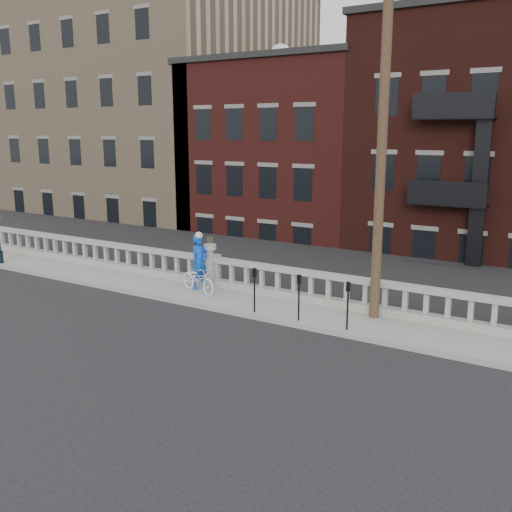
{
  "coord_description": "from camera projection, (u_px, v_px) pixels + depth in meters",
  "views": [
    {
      "loc": [
        11.68,
        -11.83,
        5.52
      ],
      "look_at": [
        2.36,
        3.2,
        1.62
      ],
      "focal_mm": 40.0,
      "sensor_mm": 36.0,
      "label": 1
    }
  ],
  "objects": [
    {
      "name": "parking_meter_d",
      "position": [
        348.0,
        300.0,
        15.52
      ],
      "size": [
        0.1,
        0.09,
        1.36
      ],
      "color": "black",
      "rests_on": "sidewalk"
    },
    {
      "name": "cyclist",
      "position": [
        199.0,
        262.0,
        19.65
      ],
      "size": [
        0.57,
        0.76,
        1.88
      ],
      "primitive_type": "imported",
      "rotation": [
        0.0,
        0.0,
        1.39
      ],
      "color": "blue",
      "rests_on": "sidewalk"
    },
    {
      "name": "ground",
      "position": [
        133.0,
        319.0,
        17.02
      ],
      "size": [
        120.0,
        120.0,
        0.0
      ],
      "primitive_type": "plane",
      "color": "black",
      "rests_on": "ground"
    },
    {
      "name": "parking_meter_c",
      "position": [
        299.0,
        292.0,
        16.29
      ],
      "size": [
        0.1,
        0.09,
        1.36
      ],
      "color": "black",
      "rests_on": "sidewalk"
    },
    {
      "name": "utility_pole",
      "position": [
        382.0,
        141.0,
        15.68
      ],
      "size": [
        1.6,
        0.28,
        10.0
      ],
      "color": "#422D1E",
      "rests_on": "sidewalk"
    },
    {
      "name": "sidewalk",
      "position": [
        194.0,
        293.0,
        19.49
      ],
      "size": [
        32.0,
        2.2,
        0.15
      ],
      "primitive_type": "cube",
      "color": "gray",
      "rests_on": "ground"
    },
    {
      "name": "bicycle",
      "position": [
        198.0,
        279.0,
        19.29
      ],
      "size": [
        1.83,
        1.1,
        0.91
      ],
      "primitive_type": "imported",
      "rotation": [
        0.0,
        0.0,
        1.26
      ],
      "color": "white",
      "rests_on": "sidewalk"
    },
    {
      "name": "parking_meter_b",
      "position": [
        254.0,
        285.0,
        17.06
      ],
      "size": [
        0.1,
        0.09,
        1.36
      ],
      "color": "black",
      "rests_on": "sidewalk"
    },
    {
      "name": "lower_level",
      "position": [
        400.0,
        178.0,
        35.28
      ],
      "size": [
        80.0,
        44.0,
        20.8
      ],
      "color": "#605E59",
      "rests_on": "ground"
    },
    {
      "name": "balustrade",
      "position": [
        211.0,
        272.0,
        20.16
      ],
      "size": [
        28.0,
        0.34,
        1.03
      ],
      "color": "gray",
      "rests_on": "sidewalk"
    },
    {
      "name": "planter_pedestal",
      "position": [
        210.0,
        266.0,
        20.11
      ],
      "size": [
        0.55,
        0.55,
        1.76
      ],
      "color": "gray",
      "rests_on": "sidewalk"
    }
  ]
}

